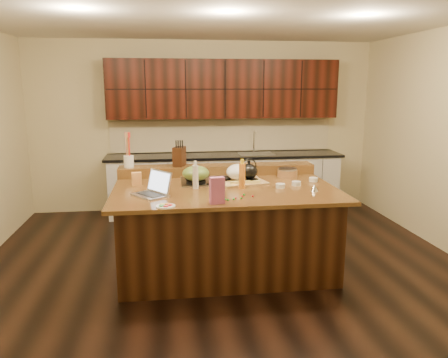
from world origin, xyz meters
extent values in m
cube|color=black|center=(0.00, 0.00, -0.01)|extent=(5.50, 5.00, 0.01)
cube|color=silver|center=(0.00, 0.00, 2.71)|extent=(5.50, 5.00, 0.01)
cube|color=beige|center=(0.00, 2.50, 1.35)|extent=(5.50, 0.01, 2.70)
cube|color=beige|center=(0.00, -2.50, 1.35)|extent=(5.50, 0.01, 2.70)
cube|color=black|center=(0.00, 0.00, 0.44)|extent=(2.22, 1.42, 0.88)
cube|color=black|center=(0.00, 0.00, 0.90)|extent=(2.40, 1.60, 0.04)
cube|color=black|center=(0.00, 0.70, 0.98)|extent=(2.40, 0.30, 0.12)
cube|color=gray|center=(0.00, 0.30, 0.93)|extent=(0.92, 0.52, 0.02)
cylinder|color=black|center=(-0.30, 0.43, 0.95)|extent=(0.22, 0.22, 0.03)
cylinder|color=black|center=(0.30, 0.43, 0.95)|extent=(0.22, 0.22, 0.03)
cylinder|color=black|center=(-0.30, 0.17, 0.95)|extent=(0.22, 0.22, 0.03)
cylinder|color=black|center=(0.30, 0.17, 0.95)|extent=(0.22, 0.22, 0.03)
cylinder|color=black|center=(0.00, 0.30, 0.95)|extent=(0.22, 0.22, 0.03)
cube|color=silver|center=(0.30, 2.17, 0.45)|extent=(3.60, 0.62, 0.90)
cube|color=black|center=(0.30, 2.17, 0.92)|extent=(3.70, 0.66, 0.04)
cube|color=gray|center=(0.80, 2.17, 0.94)|extent=(0.55, 0.42, 0.01)
cylinder|color=gray|center=(0.80, 2.35, 1.12)|extent=(0.02, 0.02, 0.36)
cube|color=black|center=(0.30, 2.32, 1.95)|extent=(3.60, 0.34, 0.90)
cube|color=beige|center=(0.30, 2.48, 1.20)|extent=(3.60, 0.03, 0.50)
ellipsoid|color=black|center=(0.30, 0.17, 1.05)|extent=(0.24, 0.24, 0.18)
ellipsoid|color=#57762F|center=(-0.30, 0.17, 1.05)|extent=(0.39, 0.39, 0.17)
cube|color=#B7B7BC|center=(-0.79, -0.28, 0.93)|extent=(0.40, 0.42, 0.02)
cube|color=black|center=(-0.79, -0.28, 0.94)|extent=(0.29, 0.32, 0.00)
cube|color=#B7B7BC|center=(-0.70, -0.21, 1.05)|extent=(0.27, 0.32, 0.22)
cube|color=silver|center=(-0.70, -0.22, 1.05)|extent=(0.23, 0.29, 0.19)
cylinder|color=orange|center=(0.18, -0.09, 1.06)|extent=(0.08, 0.08, 0.27)
cylinder|color=silver|center=(-0.32, -0.02, 1.04)|extent=(0.08, 0.08, 0.25)
cube|color=tan|center=(0.22, 0.16, 0.93)|extent=(0.58, 0.48, 0.02)
ellipsoid|color=white|center=(0.20, 0.24, 1.04)|extent=(0.30, 0.30, 0.19)
cube|color=#EDD872|center=(0.13, 0.04, 0.96)|extent=(0.11, 0.03, 0.03)
cube|color=#EDD872|center=(0.24, 0.04, 0.96)|extent=(0.11, 0.03, 0.03)
cube|color=#EDD872|center=(0.35, 0.04, 0.96)|extent=(0.11, 0.03, 0.03)
cylinder|color=gray|center=(0.33, 0.15, 0.95)|extent=(0.20, 0.08, 0.01)
cylinder|color=white|center=(0.59, -0.11, 0.94)|extent=(0.13, 0.13, 0.04)
cylinder|color=white|center=(1.05, 0.15, 0.94)|extent=(0.11, 0.11, 0.04)
cylinder|color=white|center=(0.80, -0.02, 0.94)|extent=(0.10, 0.10, 0.04)
cylinder|color=#996B3F|center=(0.82, 0.43, 0.97)|extent=(0.24, 0.24, 0.09)
cone|color=silver|center=(0.91, -0.31, 0.96)|extent=(0.10, 0.10, 0.07)
cube|color=#B85687|center=(-0.16, -0.66, 1.05)|extent=(0.14, 0.09, 0.25)
cylinder|color=white|center=(-0.64, -0.71, 0.93)|extent=(0.23, 0.23, 0.01)
cube|color=#D8924C|center=(-0.95, 0.22, 0.99)|extent=(0.11, 0.09, 0.15)
cylinder|color=white|center=(-1.07, 0.70, 1.11)|extent=(0.14, 0.14, 0.14)
cube|color=black|center=(-0.46, 0.70, 1.16)|extent=(0.18, 0.22, 0.23)
ellipsoid|color=red|center=(-0.09, -0.61, 0.93)|extent=(0.02, 0.02, 0.02)
ellipsoid|color=#198C26|center=(0.14, -0.40, 0.93)|extent=(0.02, 0.02, 0.02)
ellipsoid|color=red|center=(0.11, -0.47, 0.93)|extent=(0.02, 0.02, 0.02)
ellipsoid|color=#198C26|center=(-0.09, -0.55, 0.93)|extent=(0.02, 0.02, 0.02)
ellipsoid|color=red|center=(-0.15, -0.46, 0.93)|extent=(0.02, 0.02, 0.02)
ellipsoid|color=#198C26|center=(-0.07, -0.55, 0.93)|extent=(0.02, 0.02, 0.02)
ellipsoid|color=red|center=(-0.14, -0.51, 0.93)|extent=(0.02, 0.02, 0.02)
ellipsoid|color=#198C26|center=(0.01, -0.55, 0.93)|extent=(0.02, 0.02, 0.02)
ellipsoid|color=red|center=(0.22, -0.47, 0.93)|extent=(0.02, 0.02, 0.02)
ellipsoid|color=#198C26|center=(0.09, -0.53, 0.93)|extent=(0.02, 0.02, 0.02)
ellipsoid|color=red|center=(0.04, -0.52, 0.93)|extent=(0.02, 0.02, 0.02)
ellipsoid|color=#198C26|center=(-0.04, -0.58, 0.93)|extent=(0.02, 0.02, 0.02)
ellipsoid|color=red|center=(-0.19, -0.57, 0.93)|extent=(0.02, 0.02, 0.02)
camera|label=1|loc=(-0.62, -4.58, 2.00)|focal=35.00mm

